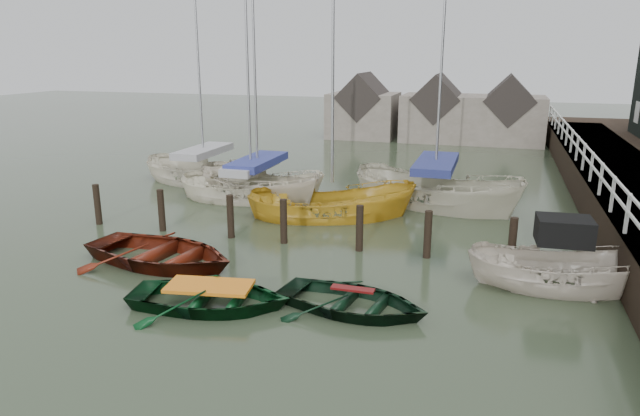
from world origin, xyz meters
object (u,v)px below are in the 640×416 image
(sailboat_b, at_px, (258,197))
(sailboat_e, at_px, (205,182))
(sailboat_c, at_px, (332,217))
(sailboat_a, at_px, (252,198))
(rowboat_red, at_px, (162,264))
(sailboat_d, at_px, (434,204))
(rowboat_green, at_px, (211,307))
(motorboat, at_px, (558,286))
(rowboat_dkgreen, at_px, (352,310))

(sailboat_b, bearing_deg, sailboat_e, 87.62)
(sailboat_c, bearing_deg, sailboat_b, 44.34)
(sailboat_a, relative_size, sailboat_b, 0.92)
(rowboat_red, xyz_separation_m, sailboat_a, (-0.48, 7.31, 0.06))
(sailboat_a, distance_m, sailboat_d, 7.19)
(rowboat_green, relative_size, sailboat_d, 0.29)
(sailboat_a, height_order, sailboat_d, sailboat_d)
(rowboat_red, height_order, sailboat_a, sailboat_a)
(sailboat_a, distance_m, sailboat_b, 0.38)
(sailboat_a, bearing_deg, rowboat_green, -169.08)
(sailboat_b, bearing_deg, sailboat_c, -90.94)
(motorboat, xyz_separation_m, sailboat_c, (-7.20, 4.54, -0.07))
(rowboat_dkgreen, relative_size, sailboat_a, 0.35)
(rowboat_dkgreen, xyz_separation_m, sailboat_b, (-6.18, 8.98, 0.06))
(motorboat, relative_size, sailboat_b, 0.42)
(sailboat_a, height_order, sailboat_b, sailboat_b)
(sailboat_b, relative_size, sailboat_e, 1.18)
(rowboat_green, relative_size, rowboat_dkgreen, 1.06)
(rowboat_dkgreen, xyz_separation_m, sailboat_a, (-6.31, 8.62, 0.06))
(sailboat_e, bearing_deg, sailboat_c, -104.32)
(rowboat_red, distance_m, rowboat_dkgreen, 5.98)
(sailboat_a, relative_size, sailboat_c, 0.91)
(rowboat_red, bearing_deg, sailboat_d, -29.03)
(sailboat_b, distance_m, sailboat_e, 3.77)
(rowboat_green, height_order, motorboat, motorboat)
(rowboat_red, relative_size, sailboat_d, 0.36)
(sailboat_c, xyz_separation_m, sailboat_e, (-6.96, 3.48, 0.04))
(rowboat_green, bearing_deg, rowboat_red, 41.92)
(rowboat_red, xyz_separation_m, sailboat_e, (-3.69, 9.40, 0.06))
(rowboat_dkgreen, bearing_deg, sailboat_b, 43.42)
(rowboat_dkgreen, distance_m, sailboat_e, 14.33)
(rowboat_green, bearing_deg, motorboat, -75.25)
(motorboat, relative_size, sailboat_a, 0.45)
(sailboat_c, bearing_deg, sailboat_d, -70.19)
(rowboat_green, xyz_separation_m, sailboat_a, (-3.11, 9.43, 0.06))
(sailboat_a, relative_size, sailboat_d, 0.79)
(sailboat_b, bearing_deg, rowboat_green, -138.17)
(motorboat, distance_m, sailboat_b, 12.51)
(rowboat_red, distance_m, sailboat_c, 6.76)
(sailboat_c, bearing_deg, sailboat_e, 43.64)
(sailboat_c, relative_size, sailboat_d, 0.87)
(rowboat_red, bearing_deg, sailboat_b, 10.76)
(sailboat_a, bearing_deg, rowboat_red, 176.40)
(sailboat_c, distance_m, sailboat_d, 4.31)
(rowboat_red, xyz_separation_m, sailboat_d, (6.59, 8.67, 0.06))
(rowboat_dkgreen, xyz_separation_m, sailboat_c, (-2.57, 7.23, 0.02))
(sailboat_a, bearing_deg, sailboat_e, 49.69)
(rowboat_dkgreen, relative_size, sailboat_d, 0.28)
(rowboat_green, xyz_separation_m, sailboat_c, (0.63, 8.04, 0.02))
(rowboat_green, height_order, sailboat_e, sailboat_e)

